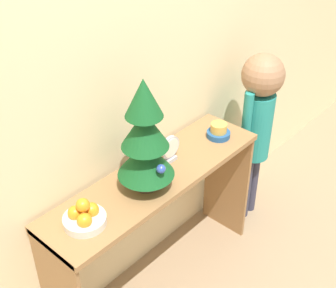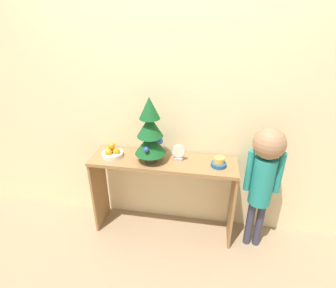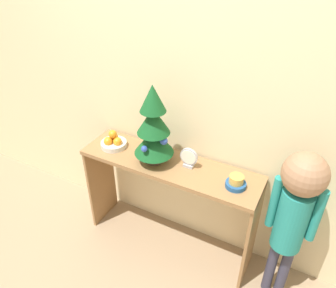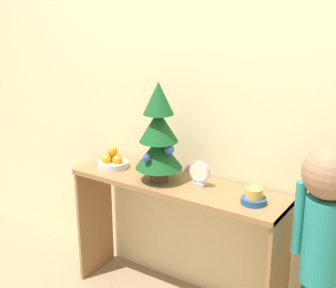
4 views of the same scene
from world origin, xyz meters
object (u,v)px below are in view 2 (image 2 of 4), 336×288
at_px(fruit_bowl, 112,152).
at_px(mini_tree, 150,132).
at_px(desk_clock, 179,153).
at_px(child_figure, 264,170).
at_px(singing_bowl, 219,163).

bearing_deg(fruit_bowl, mini_tree, -3.66).
distance_m(desk_clock, child_figure, 0.71).
height_order(mini_tree, desk_clock, mini_tree).
relative_size(singing_bowl, desk_clock, 0.90).
distance_m(singing_bowl, desk_clock, 0.35).
bearing_deg(desk_clock, singing_bowl, -8.15).
bearing_deg(child_figure, desk_clock, 173.86).
bearing_deg(child_figure, mini_tree, 178.86).
distance_m(fruit_bowl, desk_clock, 0.59).
relative_size(desk_clock, child_figure, 0.12).
xyz_separation_m(singing_bowl, desk_clock, (-0.34, 0.05, 0.04)).
distance_m(fruit_bowl, singing_bowl, 0.93).
distance_m(fruit_bowl, child_figure, 1.29).
relative_size(mini_tree, fruit_bowl, 3.02).
height_order(fruit_bowl, desk_clock, desk_clock).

